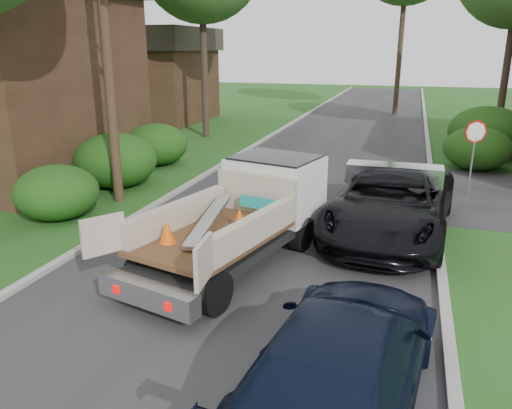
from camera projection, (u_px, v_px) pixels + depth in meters
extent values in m
plane|color=#234F16|center=(226.00, 295.00, 9.82)|extent=(120.00, 120.00, 0.00)
cube|color=#28282B|center=(318.00, 176.00, 18.93)|extent=(8.00, 90.00, 0.02)
cube|color=#9E9E99|center=(217.00, 167.00, 20.07)|extent=(0.20, 90.00, 0.12)
cube|color=#9E9E99|center=(432.00, 183.00, 17.76)|extent=(0.20, 90.00, 0.12)
cylinder|color=slate|center=(471.00, 165.00, 16.25)|extent=(0.06, 0.06, 2.00)
cylinder|color=#B20A0A|center=(476.00, 132.00, 15.92)|extent=(0.71, 0.32, 0.76)
cylinder|color=#382619|center=(105.00, 36.00, 14.43)|extent=(0.30, 0.30, 10.00)
cube|color=#352115|center=(151.00, 86.00, 33.00)|extent=(7.00, 7.00, 4.50)
cube|color=#332B26|center=(148.00, 39.00, 32.12)|extent=(7.56, 7.56, 1.40)
cube|color=#332B26|center=(147.00, 28.00, 31.91)|extent=(1.05, 7.56, 0.20)
ellipsoid|color=#18420F|center=(57.00, 192.00, 14.07)|extent=(2.34, 2.34, 1.53)
ellipsoid|color=#18420F|center=(115.00, 160.00, 17.30)|extent=(2.86, 2.86, 1.87)
ellipsoid|color=#18420F|center=(156.00, 144.00, 20.60)|extent=(2.60, 2.60, 1.70)
ellipsoid|color=#18420F|center=(477.00, 148.00, 19.77)|extent=(2.60, 2.60, 1.70)
ellipsoid|color=#18420F|center=(488.00, 131.00, 22.23)|extent=(3.38, 3.38, 2.21)
cylinder|color=#2D2119|center=(204.00, 51.00, 26.08)|extent=(0.36, 0.36, 9.00)
cylinder|color=#2D2119|center=(508.00, 57.00, 24.65)|extent=(0.36, 0.36, 8.50)
cylinder|color=#2D2119|center=(48.00, 51.00, 24.27)|extent=(0.36, 0.36, 9.00)
cylinder|color=#2D2119|center=(401.00, 35.00, 34.94)|extent=(0.36, 0.36, 11.00)
cylinder|color=black|center=(239.00, 221.00, 12.77)|extent=(0.47, 0.88, 0.84)
cylinder|color=black|center=(301.00, 234.00, 11.90)|extent=(0.47, 0.88, 0.84)
cylinder|color=black|center=(142.00, 271.00, 9.90)|extent=(0.47, 0.88, 0.84)
cylinder|color=black|center=(215.00, 293.00, 9.03)|extent=(0.47, 0.88, 0.84)
cube|color=black|center=(231.00, 243.00, 10.93)|extent=(3.11, 5.67, 0.22)
cube|color=silver|center=(275.00, 187.00, 12.27)|extent=(2.39, 2.12, 1.44)
cube|color=black|center=(275.00, 167.00, 12.12)|extent=(2.22, 1.95, 0.51)
cube|color=#472D19|center=(214.00, 237.00, 10.29)|extent=(2.79, 3.74, 0.11)
cube|color=beige|center=(256.00, 194.00, 11.50)|extent=(2.00, 0.59, 0.93)
cube|color=beige|center=(178.00, 215.00, 10.66)|extent=(0.99, 3.12, 0.56)
cube|color=beige|center=(252.00, 230.00, 9.74)|extent=(0.99, 3.12, 0.56)
cube|color=silver|center=(148.00, 294.00, 8.79)|extent=(2.15, 0.83, 0.42)
cube|color=#B20505|center=(116.00, 290.00, 8.96)|extent=(0.15, 0.07, 0.15)
cube|color=#B20505|center=(168.00, 307.00, 8.36)|extent=(0.15, 0.07, 0.15)
cube|color=beige|center=(103.00, 235.00, 9.23)|extent=(0.53, 0.73, 0.74)
cube|color=beige|center=(204.00, 262.00, 8.08)|extent=(0.16, 0.84, 0.74)
cube|color=silver|center=(209.00, 220.00, 10.37)|extent=(0.44, 2.42, 0.43)
cone|color=#F2590A|center=(167.00, 232.00, 9.78)|extent=(0.41, 0.41, 0.46)
cone|color=#F2590A|center=(239.00, 219.00, 10.52)|extent=(0.41, 0.41, 0.46)
cube|color=#148C84|center=(259.00, 203.00, 11.24)|extent=(1.01, 0.34, 0.26)
imported|color=black|center=(391.00, 202.00, 12.85)|extent=(3.45, 6.44, 1.72)
imported|color=black|center=(342.00, 358.00, 6.58)|extent=(2.69, 5.36, 1.49)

